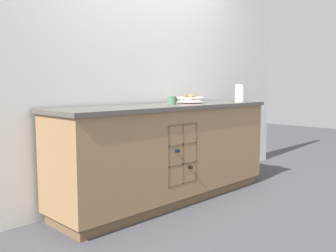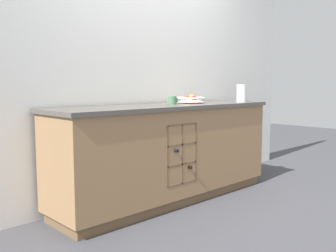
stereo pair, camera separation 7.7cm
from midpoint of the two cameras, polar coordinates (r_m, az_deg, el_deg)
ground_plane at (r=3.62m, az=-0.62°, el=-11.15°), size 14.00×14.00×0.00m
back_wall at (r=3.72m, az=-4.56°, el=9.19°), size 4.70×0.06×2.55m
kitchen_island at (r=3.51m, az=-0.62°, el=-4.00°), size 2.34×0.63×0.90m
fruit_bowl at (r=3.77m, az=2.79°, el=4.12°), size 0.30×0.30×0.09m
white_pitcher at (r=4.15m, az=10.39°, el=5.01°), size 0.16×0.11×0.18m
ceramic_mug at (r=3.53m, az=0.02°, el=3.96°), size 0.11×0.08×0.08m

